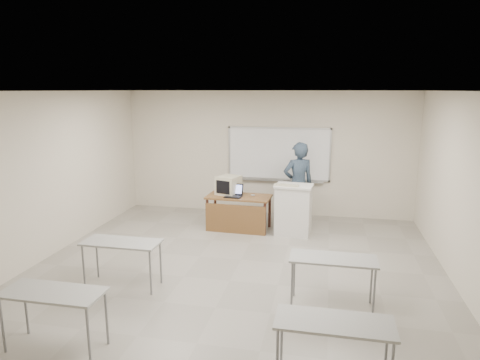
% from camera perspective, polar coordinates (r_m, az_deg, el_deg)
% --- Properties ---
extents(floor, '(7.00, 8.00, 0.01)m').
position_cam_1_polar(floor, '(7.08, -1.36, -13.32)').
color(floor, gray).
rests_on(floor, ground).
extents(whiteboard, '(2.48, 0.10, 1.31)m').
position_cam_1_polar(whiteboard, '(10.39, 5.18, 3.39)').
color(whiteboard, white).
rests_on(whiteboard, floor).
extents(student_desks, '(4.40, 2.20, 0.73)m').
position_cam_1_polar(student_desks, '(5.62, -4.59, -12.81)').
color(student_desks, '#9C9C97').
rests_on(student_desks, floor).
extents(instructor_desk, '(1.39, 0.69, 0.75)m').
position_cam_1_polar(instructor_desk, '(9.27, -0.29, -3.57)').
color(instructor_desk, brown).
rests_on(instructor_desk, floor).
extents(podium, '(0.76, 0.56, 1.07)m').
position_cam_1_polar(podium, '(9.11, 7.13, -3.94)').
color(podium, white).
rests_on(podium, floor).
extents(crt_monitor, '(0.44, 0.49, 0.42)m').
position_cam_1_polar(crt_monitor, '(9.45, -1.48, -0.70)').
color(crt_monitor, '#B6B093').
rests_on(crt_monitor, instructor_desk).
extents(laptop, '(0.36, 0.33, 0.26)m').
position_cam_1_polar(laptop, '(9.26, -0.86, -1.85)').
color(laptop, black).
rests_on(laptop, instructor_desk).
extents(mouse, '(0.11, 0.08, 0.04)m').
position_cam_1_polar(mouse, '(9.31, 1.73, -2.04)').
color(mouse, gray).
rests_on(mouse, instructor_desk).
extents(keyboard, '(0.52, 0.24, 0.03)m').
position_cam_1_polar(keyboard, '(8.87, 6.19, -0.70)').
color(keyboard, '#B6B093').
rests_on(keyboard, podium).
extents(presenter, '(0.82, 0.70, 1.90)m').
position_cam_1_polar(presenter, '(9.61, 7.76, -0.59)').
color(presenter, black).
rests_on(presenter, floor).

